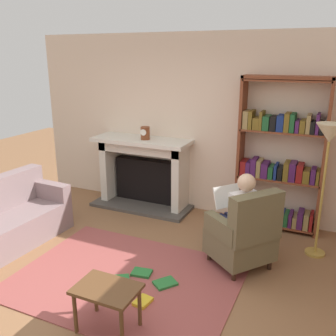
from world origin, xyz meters
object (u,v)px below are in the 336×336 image
Objects in this scene: bookshelf at (279,161)px; sofa_floral at (2,223)px; armchair_reading at (244,234)px; side_table at (107,294)px; fireplace at (144,170)px; seated_reader at (239,215)px; floor_lamp at (328,145)px; mantel_clock at (145,133)px.

bookshelf reaches higher than sofa_floral.
armchair_reading reaches higher than side_table.
sofa_floral is (-3.09, -2.02, -0.67)m from bookshelf.
side_table is (-1.00, -2.77, -0.62)m from bookshelf.
fireplace is at bearing 111.41° from side_table.
bookshelf is 3.01m from side_table.
sofa_floral is at bearing -117.00° from fireplace.
bookshelf is (2.08, 0.03, 0.40)m from fireplace.
seated_reader is 1.29m from floor_lamp.
armchair_reading is at bearing -31.37° from mantel_clock.
floor_lamp reaches higher than sofa_floral.
bookshelf is at bearing 70.11° from side_table.
side_table is 0.34× the size of floor_lamp.
bookshelf is at bearing 135.88° from floor_lamp.
fireplace is at bearing -179.09° from bookshelf.
mantel_clock is at bearing -27.16° from sofa_floral.
seated_reader is (1.75, -1.05, -0.61)m from mantel_clock.
floor_lamp is (0.75, 0.68, 0.96)m from armchair_reading.
bookshelf is 3.75m from sofa_floral.
side_table is (-0.76, -1.58, -0.25)m from seated_reader.
fireplace is 2.84m from floor_lamp.
mantel_clock is at bearing 170.30° from floor_lamp.
side_table is (1.07, -2.74, -0.23)m from fireplace.
bookshelf is at bearing -153.74° from seated_reader.
fireplace is at bearing 127.74° from mantel_clock.
side_table is (0.99, -2.64, -0.86)m from mantel_clock.
armchair_reading is 0.85× the size of seated_reader.
mantel_clock is 2.95m from side_table.
side_table is at bearing -68.59° from fireplace.
floor_lamp reaches higher than side_table.
mantel_clock is 2.02m from bookshelf.
bookshelf reaches higher than seated_reader.
seated_reader is (1.83, -1.16, 0.03)m from fireplace.
floor_lamp is (0.84, 0.61, 0.77)m from seated_reader.
fireplace is 2.85× the size of side_table.
side_table is (2.08, -0.76, 0.05)m from sofa_floral.
armchair_reading is at bearing -96.85° from bookshelf.
floor_lamp is (0.60, -0.58, 0.40)m from bookshelf.
side_table is (-0.85, -1.51, -0.06)m from armchair_reading.
sofa_floral is at bearing -120.10° from mantel_clock.
floor_lamp is at bearing -11.54° from fireplace.
seated_reader is (-0.24, -1.19, -0.37)m from bookshelf.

